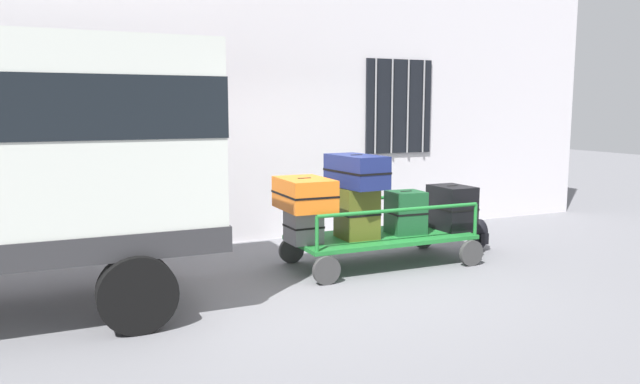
# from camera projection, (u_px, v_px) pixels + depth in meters

# --- Properties ---
(ground_plane) EXTENTS (40.00, 40.00, 0.00)m
(ground_plane) POSITION_uv_depth(u_px,v_px,m) (346.00, 282.00, 6.99)
(ground_plane) COLOR slate
(building_wall) EXTENTS (12.00, 0.38, 5.00)m
(building_wall) POSITION_uv_depth(u_px,v_px,m) (266.00, 73.00, 9.05)
(building_wall) COLOR silver
(building_wall) RESTS_ON ground
(luggage_cart) EXTENTS (2.34, 1.13, 0.38)m
(luggage_cart) POSITION_uv_depth(u_px,v_px,m) (381.00, 240.00, 7.74)
(luggage_cart) COLOR #1E722D
(luggage_cart) RESTS_ON ground
(cart_railing) EXTENTS (2.24, 1.00, 0.42)m
(cart_railing) POSITION_uv_depth(u_px,v_px,m) (381.00, 208.00, 7.68)
(cart_railing) COLOR #1E722D
(cart_railing) RESTS_ON luggage_cart
(suitcase_left_bottom) EXTENTS (0.39, 0.40, 0.41)m
(suitcase_left_bottom) POSITION_uv_depth(u_px,v_px,m) (303.00, 226.00, 7.28)
(suitcase_left_bottom) COLOR slate
(suitcase_left_bottom) RESTS_ON luggage_cart
(suitcase_left_middle) EXTENTS (0.56, 0.83, 0.37)m
(suitcase_left_middle) POSITION_uv_depth(u_px,v_px,m) (304.00, 194.00, 7.20)
(suitcase_left_middle) COLOR orange
(suitcase_left_middle) RESTS_ON suitcase_left_bottom
(suitcase_midleft_bottom) EXTENTS (0.45, 0.46, 0.63)m
(suitcase_midleft_bottom) POSITION_uv_depth(u_px,v_px,m) (357.00, 213.00, 7.53)
(suitcase_midleft_bottom) COLOR #4C5119
(suitcase_midleft_bottom) RESTS_ON luggage_cart
(suitcase_midleft_middle) EXTENTS (0.53, 0.90, 0.40)m
(suitcase_midleft_middle) POSITION_uv_depth(u_px,v_px,m) (356.00, 171.00, 7.48)
(suitcase_midleft_middle) COLOR navy
(suitcase_midleft_middle) RESTS_ON suitcase_midleft_bottom
(suitcase_center_bottom) EXTENTS (0.46, 0.43, 0.55)m
(suitcase_center_bottom) POSITION_uv_depth(u_px,v_px,m) (406.00, 212.00, 7.82)
(suitcase_center_bottom) COLOR #194C28
(suitcase_center_bottom) RESTS_ON luggage_cart
(suitcase_midright_bottom) EXTENTS (0.45, 0.60, 0.58)m
(suitcase_midright_bottom) POSITION_uv_depth(u_px,v_px,m) (452.00, 207.00, 8.10)
(suitcase_midright_bottom) COLOR black
(suitcase_midright_bottom) RESTS_ON luggage_cart
(backpack) EXTENTS (0.27, 0.22, 0.44)m
(backpack) POSITION_uv_depth(u_px,v_px,m) (479.00, 235.00, 8.54)
(backpack) COLOR black
(backpack) RESTS_ON ground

